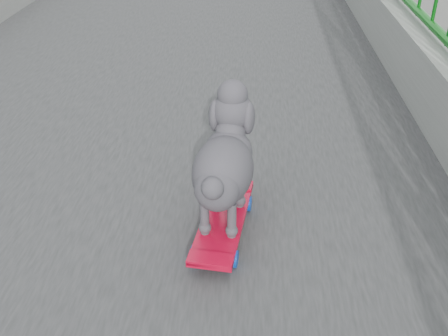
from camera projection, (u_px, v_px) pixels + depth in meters
name	position (u px, v px, depth m)	size (l,w,h in m)	color
railing	(75.00, 176.00, 1.61)	(3.00, 24.00, 1.42)	gray
skateboard	(223.00, 222.00, 1.68)	(0.19, 0.47, 0.06)	red
poodle	(224.00, 161.00, 1.59)	(0.22, 0.44, 0.37)	#323035
car_5	(39.00, 127.00, 16.21)	(1.63, 4.67, 1.54)	gray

